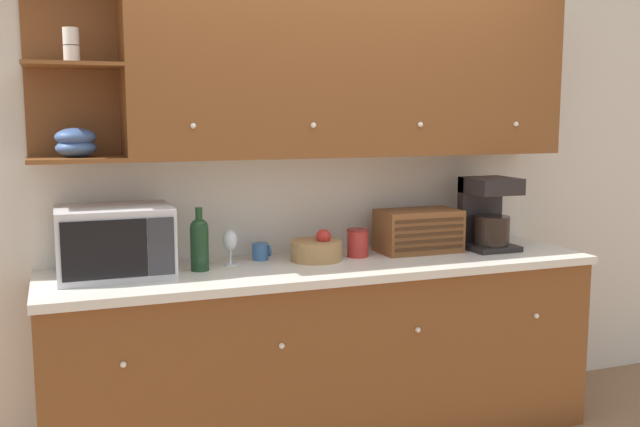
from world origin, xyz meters
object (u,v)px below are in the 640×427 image
Objects in this scene: fruit_basket at (317,250)px; storage_canister at (358,243)px; bread_box at (418,231)px; mug at (261,251)px; coffee_maker at (488,213)px; microwave at (115,242)px; wine_glass at (230,241)px; wine_bottle at (199,242)px.

fruit_basket reaches higher than storage_canister.
mug is at bearing 174.21° from bread_box.
bread_box is at bearing -5.79° from mug.
fruit_basket is 0.99m from coffee_maker.
mug is 0.24× the size of coffee_maker.
storage_canister is at bearing -178.12° from bread_box.
fruit_basket is at bearing -177.49° from bread_box.
fruit_basket is at bearing -176.54° from storage_canister.
mug is at bearing 9.58° from microwave.
coffee_maker is (1.41, -0.08, 0.08)m from wine_glass.
storage_canister is 0.33× the size of bread_box.
mug is 0.28m from fruit_basket.
microwave reaches higher than storage_canister.
bread_box is 0.40m from coffee_maker.
wine_glass is at bearing 177.53° from storage_canister.
wine_bottle is 3.19× the size of mug.
coffee_maker is (0.75, -0.05, 0.12)m from storage_canister.
storage_canister is at bearing 2.90° from wine_bottle.
coffee_maker is (0.98, -0.03, 0.14)m from fruit_basket.
mug is 0.65× the size of storage_canister.
bread_box is at bearing 1.88° from storage_canister.
mug is at bearing 22.55° from wine_bottle.
coffee_maker reaches higher than storage_canister.
wine_bottle reaches higher than bread_box.
microwave reaches higher than mug.
microwave is 5.37× the size of mug.
fruit_basket is 0.66× the size of coffee_maker.
microwave is 1.95× the size of fruit_basket.
storage_canister is 0.76m from coffee_maker.
bread_box reaches higher than fruit_basket.
wine_bottle is at bearing -177.10° from storage_canister.
mug is 0.36× the size of fruit_basket.
storage_canister is 0.36m from bread_box.
microwave reaches higher than bread_box.
storage_canister is (0.83, 0.04, -0.06)m from wine_bottle.
fruit_basket is at bearing 178.09° from coffee_maker.
wine_glass is 0.67m from storage_canister.
wine_glass is 0.20m from mug.
coffee_maker reaches higher than wine_glass.
fruit_basket is at bearing -5.63° from wine_glass.
fruit_basket is at bearing -23.30° from mug.
bread_box is (1.57, 0.04, -0.05)m from microwave.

